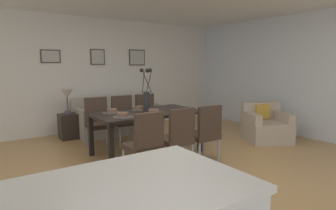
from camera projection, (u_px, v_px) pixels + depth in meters
ground_plane at (163, 174)px, 3.98m from camera, size 9.00×9.00×0.00m
back_wall_panel at (85, 75)px, 6.45m from camera, size 9.00×0.10×2.60m
side_window_wall at (292, 75)px, 6.16m from camera, size 0.10×6.30×2.60m
dining_table at (147, 116)px, 4.81m from camera, size 1.80×0.97×0.74m
dining_chair_near_left at (145, 142)px, 3.78m from camera, size 0.45×0.45×0.92m
dining_chair_near_right at (98, 120)px, 5.26m from camera, size 0.47×0.47×0.92m
dining_chair_far_left at (178, 135)px, 4.11m from camera, size 0.45×0.45×0.92m
dining_chair_far_right at (124, 117)px, 5.54m from camera, size 0.47×0.47×0.92m
dining_chair_mid_left at (205, 131)px, 4.37m from camera, size 0.46×0.46×0.92m
dining_chair_mid_right at (148, 114)px, 5.85m from camera, size 0.44×0.44×0.92m
centerpiece_vase at (147, 95)px, 4.76m from camera, size 0.21×0.23×0.73m
placemat_near_left at (123, 117)px, 4.32m from camera, size 0.32×0.32×0.01m
bowl_near_left at (123, 114)px, 4.31m from camera, size 0.17×0.17×0.07m
placemat_near_right at (112, 113)px, 4.68m from camera, size 0.32×0.32×0.01m
bowl_near_right at (112, 110)px, 4.67m from camera, size 0.17×0.17×0.07m
placemat_far_left at (153, 113)px, 4.62m from camera, size 0.32×0.32×0.01m
bowl_far_left at (153, 111)px, 4.61m from camera, size 0.17×0.17×0.07m
placemat_far_right at (141, 110)px, 4.98m from camera, size 0.32×0.32×0.01m
bowl_far_right at (140, 108)px, 4.97m from camera, size 0.17×0.17×0.07m
sofa at (117, 120)px, 6.43m from camera, size 1.81×0.84×0.80m
side_table at (69, 126)px, 5.84m from camera, size 0.36×0.36×0.52m
table_lamp at (67, 96)px, 5.75m from camera, size 0.22×0.22×0.51m
armchair at (266, 126)px, 5.72m from camera, size 1.08×1.08×0.75m
framed_picture_left at (51, 56)px, 5.92m from camera, size 0.40×0.03×0.28m
framed_picture_center at (98, 57)px, 6.49m from camera, size 0.34×0.03×0.36m
framed_picture_right at (137, 58)px, 7.07m from camera, size 0.44×0.03×0.39m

